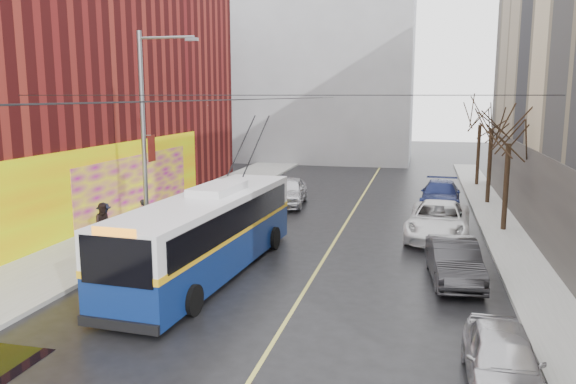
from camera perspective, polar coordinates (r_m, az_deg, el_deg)
name	(u,v)px	position (r m, az deg, el deg)	size (l,w,h in m)	color
ground	(192,368)	(14.13, -9.69, -17.26)	(140.00, 140.00, 0.00)	black
sidewalk_left	(135,230)	(27.66, -15.26, -3.77)	(4.00, 60.00, 0.15)	gray
sidewalk_right	(516,253)	(24.68, 22.19, -5.79)	(2.00, 60.00, 0.15)	gray
lane_line	(340,233)	(26.56, 5.29, -4.18)	(0.12, 50.00, 0.01)	#BFB74C
building_left	(8,84)	(33.11, -26.53, 9.81)	(12.11, 36.00, 14.00)	#501010
building_far	(311,69)	(57.66, 2.39, 12.38)	(20.50, 12.10, 18.00)	gray
streetlight_pole	(147,133)	(24.33, -14.15, 5.85)	(2.65, 0.60, 9.00)	slate
catenary_wires	(261,99)	(27.38, -2.78, 9.47)	(18.00, 60.00, 0.22)	black
tree_near	(510,127)	(27.84, 21.62, 6.19)	(3.20, 3.20, 6.40)	black
tree_mid	(492,115)	(34.77, 20.06, 7.32)	(3.20, 3.20, 6.68)	black
tree_far	(481,114)	(41.73, 18.98, 7.54)	(3.20, 3.20, 6.57)	black
pigeons_flying	(232,69)	(22.63, -5.72, 12.29)	(2.86, 4.56, 2.79)	slate
trolleybus	(208,232)	(20.43, -8.10, -4.07)	(3.26, 11.77, 5.52)	navy
parked_car_a	(502,359)	(13.68, 20.95, -15.60)	(1.59, 3.96, 1.35)	#B6B5BB
parked_car_b	(454,261)	(20.41, 16.51, -6.73)	(1.55, 4.44, 1.46)	#28282A
parked_car_c	(438,220)	(26.34, 15.02, -2.80)	(2.68, 5.82, 1.62)	silver
parked_car_d	(440,195)	(33.32, 15.22, -0.28)	(2.16, 5.31, 1.54)	#161F4F
following_car	(288,191)	(32.94, 0.01, 0.06)	(1.95, 4.86, 1.66)	silver
pedestrian_a	(145,217)	(26.21, -14.32, -2.48)	(0.59, 0.39, 1.63)	black
pedestrian_b	(104,224)	(24.90, -18.16, -3.11)	(0.87, 0.68, 1.79)	black
pedestrian_c	(104,222)	(25.46, -18.16, -2.93)	(1.10, 0.63, 1.71)	black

